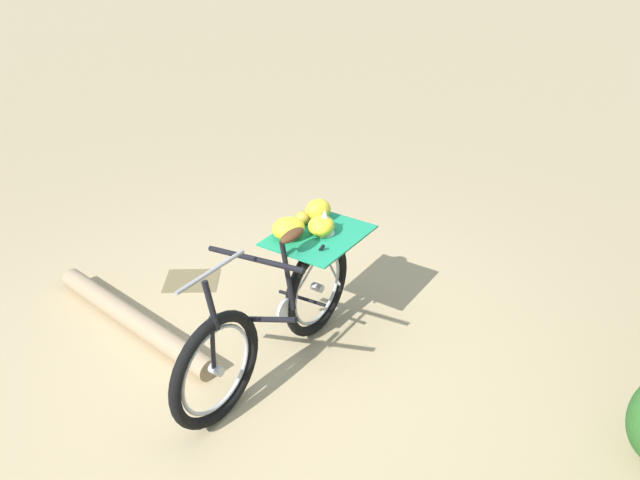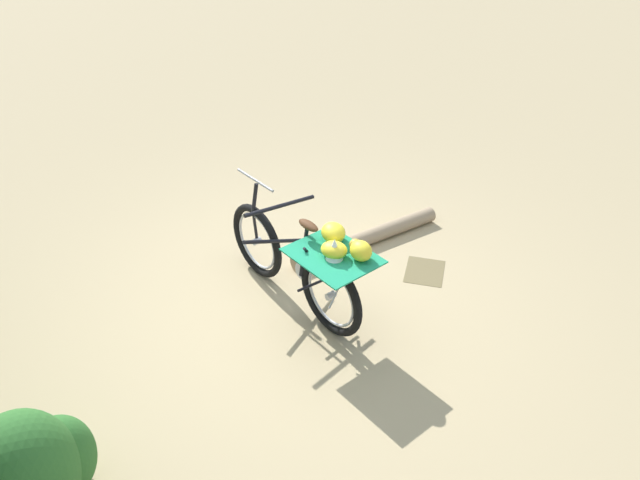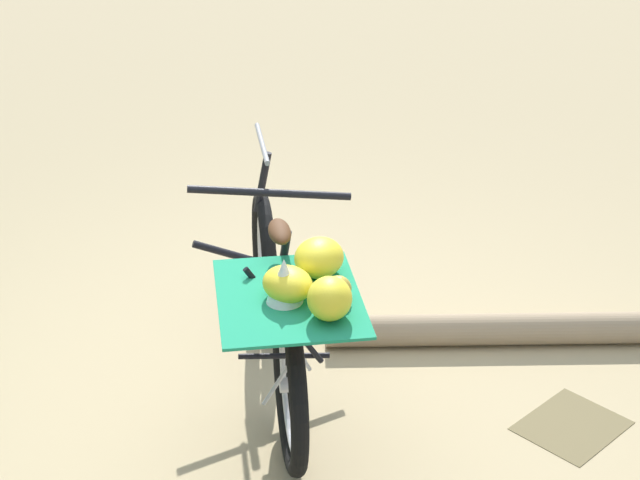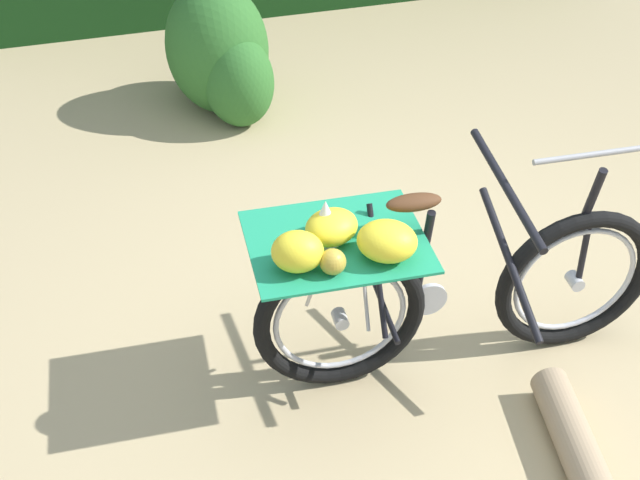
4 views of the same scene
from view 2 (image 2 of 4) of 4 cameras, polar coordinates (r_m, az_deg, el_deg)
The scene contains 5 objects.
ground_plane at distance 5.54m, azimuth -2.87°, elevation -5.70°, with size 60.00×60.00×0.00m, color tan.
bicycle at distance 5.17m, azimuth -1.69°, elevation -1.98°, with size 1.28×1.62×1.03m.
fallen_log at distance 6.24m, azimuth 4.40°, elevation 0.22°, with size 0.16×0.16×1.73m, color #9E8466.
shrub_cluster at distance 4.18m, azimuth -25.75°, elevation -19.48°, with size 0.89×0.61×0.85m.
leaf_litter_patch at distance 5.96m, azimuth 9.76°, elevation -2.89°, with size 0.44×0.36×0.01m, color olive.
Camera 2 is at (4.07, 1.35, 3.50)m, focal length 34.25 mm.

